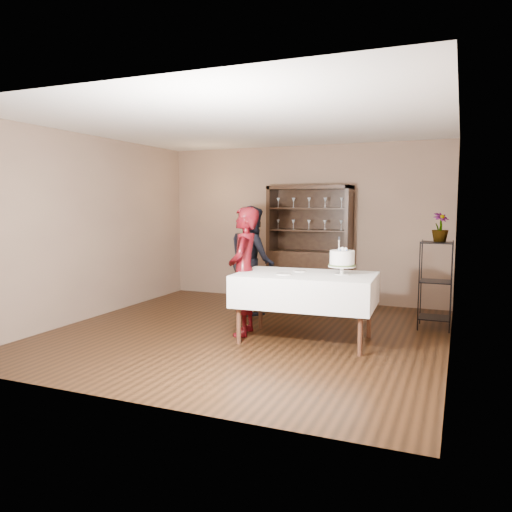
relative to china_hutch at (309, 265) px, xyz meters
The scene contains 14 objects.
floor 2.36m from the china_hutch, 95.08° to the right, with size 5.00×5.00×0.00m, color black.
ceiling 3.04m from the china_hutch, 95.08° to the right, with size 5.00×5.00×0.00m, color silver.
back_wall 0.76m from the china_hutch, 128.88° to the left, with size 5.00×0.02×2.70m, color brown.
wall_left 3.58m from the china_hutch, 140.17° to the right, with size 0.02×5.00×2.70m, color brown.
wall_right 3.29m from the china_hutch, 44.39° to the right, with size 0.02×5.00×2.70m, color brown.
china_hutch is the anchor object (origin of this frame).
plant_etagere 2.33m from the china_hutch, 26.83° to the right, with size 0.42×0.42×1.20m.
cake_table 2.40m from the china_hutch, 74.83° to the right, with size 1.73×1.11×0.84m.
woman 2.33m from the china_hutch, 95.01° to the right, with size 0.60×0.40×1.66m, color #3D0512.
man 1.27m from the china_hutch, 118.41° to the right, with size 0.81×0.63×1.67m, color black.
cake 2.46m from the china_hutch, 64.50° to the right, with size 0.35×0.35×0.46m.
plate_near 2.52m from the china_hutch, 80.93° to the right, with size 0.19×0.19×0.01m, color silver.
plate_far 2.23m from the china_hutch, 76.85° to the right, with size 0.16×0.16×0.01m, color silver.
potted_plant 2.45m from the china_hutch, 25.74° to the right, with size 0.22×0.22×0.39m, color #47632F.
Camera 1 is at (2.57, -5.91, 1.70)m, focal length 35.00 mm.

